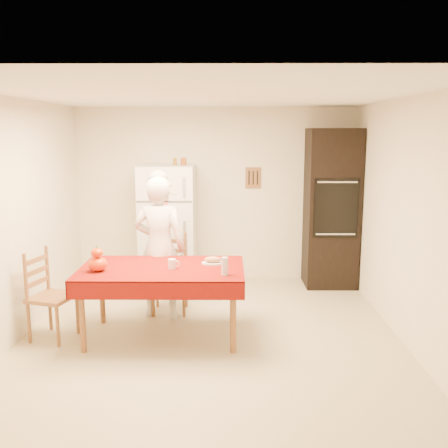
{
  "coord_description": "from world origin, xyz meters",
  "views": [
    {
      "loc": [
        0.19,
        -4.96,
        2.15
      ],
      "look_at": [
        0.15,
        0.2,
        1.2
      ],
      "focal_mm": 40.0,
      "sensor_mm": 36.0,
      "label": 1
    }
  ],
  "objects_px": {
    "chair_far": "(170,270)",
    "wine_glass": "(225,266)",
    "dining_table": "(162,274)",
    "seated_woman": "(160,248)",
    "coffee_mug": "(172,264)",
    "chair_left": "(47,291)",
    "oven_cabinet": "(331,208)",
    "bread_plate": "(213,263)",
    "pumpkin_lower": "(97,264)",
    "refrigerator": "(168,226)"
  },
  "relations": [
    {
      "from": "dining_table",
      "to": "bread_plate",
      "type": "xyz_separation_m",
      "value": [
        0.53,
        0.14,
        0.08
      ]
    },
    {
      "from": "bread_plate",
      "to": "seated_woman",
      "type": "bearing_deg",
      "value": 144.22
    },
    {
      "from": "pumpkin_lower",
      "to": "bread_plate",
      "type": "height_order",
      "value": "pumpkin_lower"
    },
    {
      "from": "chair_far",
      "to": "pumpkin_lower",
      "type": "relative_size",
      "value": 4.91
    },
    {
      "from": "oven_cabinet",
      "to": "bread_plate",
      "type": "bearing_deg",
      "value": -132.75
    },
    {
      "from": "oven_cabinet",
      "to": "pumpkin_lower",
      "type": "height_order",
      "value": "oven_cabinet"
    },
    {
      "from": "oven_cabinet",
      "to": "bread_plate",
      "type": "relative_size",
      "value": 9.17
    },
    {
      "from": "refrigerator",
      "to": "chair_far",
      "type": "xyz_separation_m",
      "value": [
        0.14,
        -1.02,
        -0.34
      ]
    },
    {
      "from": "wine_glass",
      "to": "chair_left",
      "type": "bearing_deg",
      "value": 172.85
    },
    {
      "from": "refrigerator",
      "to": "pumpkin_lower",
      "type": "height_order",
      "value": "refrigerator"
    },
    {
      "from": "dining_table",
      "to": "seated_woman",
      "type": "height_order",
      "value": "seated_woman"
    },
    {
      "from": "seated_woman",
      "to": "coffee_mug",
      "type": "relative_size",
      "value": 16.69
    },
    {
      "from": "wine_glass",
      "to": "bread_plate",
      "type": "xyz_separation_m",
      "value": [
        -0.13,
        0.41,
        -0.08
      ]
    },
    {
      "from": "seated_woman",
      "to": "chair_left",
      "type": "bearing_deg",
      "value": 40.3
    },
    {
      "from": "dining_table",
      "to": "seated_woman",
      "type": "distance_m",
      "value": 0.62
    },
    {
      "from": "refrigerator",
      "to": "chair_far",
      "type": "height_order",
      "value": "refrigerator"
    },
    {
      "from": "refrigerator",
      "to": "dining_table",
      "type": "height_order",
      "value": "refrigerator"
    },
    {
      "from": "oven_cabinet",
      "to": "pumpkin_lower",
      "type": "distance_m",
      "value": 3.43
    },
    {
      "from": "wine_glass",
      "to": "coffee_mug",
      "type": "bearing_deg",
      "value": 157.99
    },
    {
      "from": "coffee_mug",
      "to": "bread_plate",
      "type": "xyz_separation_m",
      "value": [
        0.42,
        0.19,
        -0.04
      ]
    },
    {
      "from": "oven_cabinet",
      "to": "dining_table",
      "type": "bearing_deg",
      "value": -138.66
    },
    {
      "from": "oven_cabinet",
      "to": "chair_left",
      "type": "distance_m",
      "value": 3.89
    },
    {
      "from": "chair_far",
      "to": "wine_glass",
      "type": "height_order",
      "value": "chair_far"
    },
    {
      "from": "chair_far",
      "to": "pumpkin_lower",
      "type": "xyz_separation_m",
      "value": [
        -0.62,
        -0.95,
        0.33
      ]
    },
    {
      "from": "seated_woman",
      "to": "pumpkin_lower",
      "type": "distance_m",
      "value": 0.91
    },
    {
      "from": "refrigerator",
      "to": "wine_glass",
      "type": "height_order",
      "value": "refrigerator"
    },
    {
      "from": "pumpkin_lower",
      "to": "wine_glass",
      "type": "relative_size",
      "value": 1.1
    },
    {
      "from": "seated_woman",
      "to": "dining_table",
      "type": "bearing_deg",
      "value": 110.4
    },
    {
      "from": "coffee_mug",
      "to": "pumpkin_lower",
      "type": "height_order",
      "value": "pumpkin_lower"
    },
    {
      "from": "bread_plate",
      "to": "chair_far",
      "type": "bearing_deg",
      "value": 128.79
    },
    {
      "from": "chair_left",
      "to": "bread_plate",
      "type": "relative_size",
      "value": 3.96
    },
    {
      "from": "oven_cabinet",
      "to": "dining_table",
      "type": "distance_m",
      "value": 2.87
    },
    {
      "from": "dining_table",
      "to": "coffee_mug",
      "type": "distance_m",
      "value": 0.17
    },
    {
      "from": "seated_woman",
      "to": "bread_plate",
      "type": "relative_size",
      "value": 6.95
    },
    {
      "from": "chair_far",
      "to": "seated_woman",
      "type": "height_order",
      "value": "seated_woman"
    },
    {
      "from": "oven_cabinet",
      "to": "wine_glass",
      "type": "relative_size",
      "value": 12.5
    },
    {
      "from": "oven_cabinet",
      "to": "chair_far",
      "type": "relative_size",
      "value": 2.32
    },
    {
      "from": "seated_woman",
      "to": "wine_glass",
      "type": "height_order",
      "value": "seated_woman"
    },
    {
      "from": "chair_left",
      "to": "coffee_mug",
      "type": "xyz_separation_m",
      "value": [
        1.32,
        -0.01,
        0.3
      ]
    },
    {
      "from": "seated_woman",
      "to": "bread_plate",
      "type": "distance_m",
      "value": 0.78
    },
    {
      "from": "refrigerator",
      "to": "chair_far",
      "type": "distance_m",
      "value": 1.08
    },
    {
      "from": "seated_woman",
      "to": "wine_glass",
      "type": "xyz_separation_m",
      "value": [
        0.76,
        -0.86,
        0.02
      ]
    },
    {
      "from": "dining_table",
      "to": "coffee_mug",
      "type": "relative_size",
      "value": 17.0
    },
    {
      "from": "dining_table",
      "to": "bread_plate",
      "type": "height_order",
      "value": "bread_plate"
    },
    {
      "from": "dining_table",
      "to": "seated_woman",
      "type": "xyz_separation_m",
      "value": [
        -0.1,
        0.59,
        0.14
      ]
    },
    {
      "from": "chair_left",
      "to": "pumpkin_lower",
      "type": "xyz_separation_m",
      "value": [
        0.58,
        -0.11,
        0.33
      ]
    },
    {
      "from": "refrigerator",
      "to": "coffee_mug",
      "type": "height_order",
      "value": "refrigerator"
    },
    {
      "from": "chair_far",
      "to": "wine_glass",
      "type": "relative_size",
      "value": 5.4
    },
    {
      "from": "seated_woman",
      "to": "coffee_mug",
      "type": "distance_m",
      "value": 0.67
    },
    {
      "from": "seated_woman",
      "to": "pumpkin_lower",
      "type": "bearing_deg",
      "value": 64.96
    }
  ]
}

